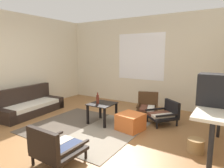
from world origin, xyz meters
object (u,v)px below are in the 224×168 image
object	(u,v)px
couch	(29,106)
clay_vase	(220,92)
armchair_striped_foreground	(55,147)
console_shelf	(218,108)
glass_bottle	(98,99)
armchair_by_window	(148,105)
ottoman_orange	(131,122)
coffee_table	(102,108)
crt_television	(219,90)
wicker_basket	(196,146)
armchair_corner	(165,113)

from	to	relation	value
couch	clay_vase	size ratio (longest dim) A/B	5.99
armchair_striped_foreground	console_shelf	distance (m)	2.49
armchair_striped_foreground	console_shelf	xyz separation A→B (m)	(1.94, 1.46, 0.54)
glass_bottle	armchair_by_window	bearing A→B (deg)	58.44
armchair_striped_foreground	glass_bottle	distance (m)	1.80
armchair_striped_foreground	ottoman_orange	bearing A→B (deg)	78.81
armchair_striped_foreground	glass_bottle	xyz separation A→B (m)	(-0.49, 1.71, 0.30)
coffee_table	crt_television	bearing A→B (deg)	-12.17
armchair_by_window	crt_television	size ratio (longest dim) A/B	1.29
armchair_striped_foreground	crt_television	distance (m)	2.46
couch	ottoman_orange	xyz separation A→B (m)	(2.81, 0.45, -0.04)
couch	armchair_striped_foreground	size ratio (longest dim) A/B	2.77
armchair_striped_foreground	clay_vase	distance (m)	2.71
couch	crt_television	size ratio (longest dim) A/B	3.39
armchair_by_window	clay_vase	xyz separation A→B (m)	(1.69, -1.17, 0.76)
armchair_by_window	glass_bottle	distance (m)	1.46
coffee_table	ottoman_orange	xyz separation A→B (m)	(0.74, -0.02, -0.19)
wicker_basket	couch	bearing A→B (deg)	-177.38
coffee_table	armchair_by_window	distance (m)	1.33
armchair_by_window	crt_television	xyz separation A→B (m)	(1.69, -1.66, 0.87)
armchair_by_window	wicker_basket	size ratio (longest dim) A/B	2.57
armchair_striped_foreground	wicker_basket	world-z (taller)	armchair_striped_foreground
glass_bottle	console_shelf	bearing A→B (deg)	-5.84
armchair_corner	armchair_striped_foreground	bearing A→B (deg)	-108.66
ottoman_orange	console_shelf	bearing A→B (deg)	-10.02
armchair_by_window	console_shelf	world-z (taller)	console_shelf
crt_television	glass_bottle	xyz separation A→B (m)	(-2.43, 0.45, -0.54)
wicker_basket	clay_vase	bearing A→B (deg)	43.24
couch	ottoman_orange	size ratio (longest dim) A/B	3.70
ottoman_orange	clay_vase	world-z (taller)	clay_vase
glass_bottle	clay_vase	bearing A→B (deg)	0.84
glass_bottle	crt_television	bearing A→B (deg)	-10.52
armchair_by_window	armchair_striped_foreground	distance (m)	2.93
console_shelf	armchair_by_window	bearing A→B (deg)	139.21
ottoman_orange	console_shelf	distance (m)	1.74
armchair_by_window	armchair_striped_foreground	bearing A→B (deg)	-95.00
armchair_corner	glass_bottle	size ratio (longest dim) A/B	3.07
armchair_by_window	clay_vase	bearing A→B (deg)	-34.78
armchair_by_window	console_shelf	distance (m)	2.30
armchair_striped_foreground	glass_bottle	size ratio (longest dim) A/B	2.54
armchair_by_window	wicker_basket	distance (m)	2.02
armchair_corner	glass_bottle	world-z (taller)	glass_bottle
clay_vase	glass_bottle	bearing A→B (deg)	-179.16
coffee_table	ottoman_orange	distance (m)	0.77
coffee_table	armchair_striped_foreground	bearing A→B (deg)	-77.23
armchair_striped_foreground	armchair_by_window	bearing A→B (deg)	85.00
armchair_striped_foreground	clay_vase	world-z (taller)	clay_vase
armchair_by_window	armchair_striped_foreground	xyz separation A→B (m)	(-0.26, -2.92, 0.02)
ottoman_orange	wicker_basket	xyz separation A→B (m)	(1.33, -0.26, -0.07)
armchair_striped_foreground	console_shelf	size ratio (longest dim) A/B	0.35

